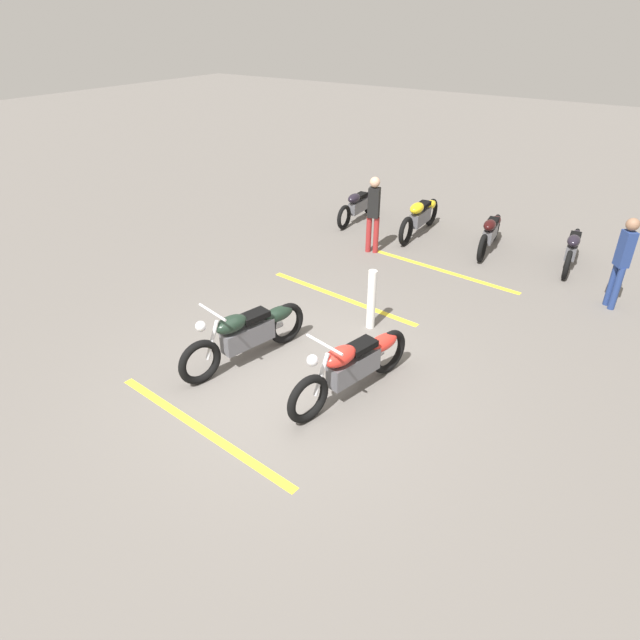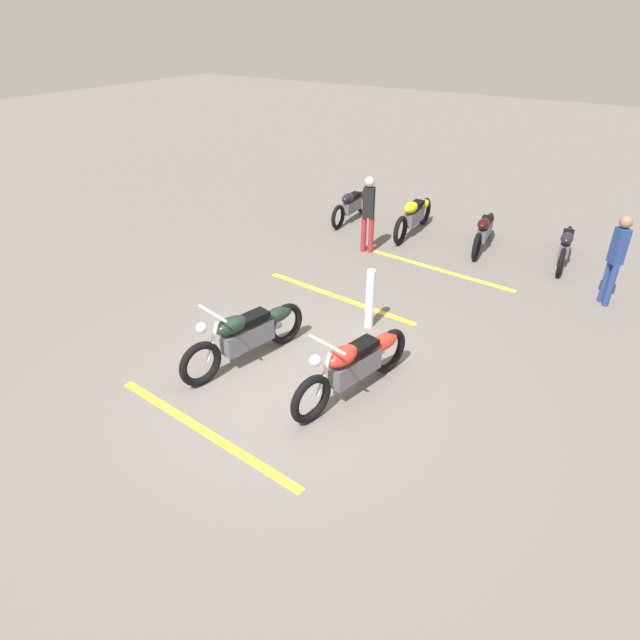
{
  "view_description": "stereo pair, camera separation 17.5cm",
  "coord_description": "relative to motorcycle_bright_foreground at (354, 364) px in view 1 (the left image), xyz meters",
  "views": [
    {
      "loc": [
        -4.89,
        -3.87,
        4.59
      ],
      "look_at": [
        0.76,
        0.0,
        0.65
      ],
      "focal_mm": 30.49,
      "sensor_mm": 36.0,
      "label": 1
    },
    {
      "loc": [
        -4.98,
        -3.72,
        4.59
      ],
      "look_at": [
        0.76,
        0.0,
        0.65
      ],
      "focal_mm": 30.49,
      "sensor_mm": 36.0,
      "label": 2
    }
  ],
  "objects": [
    {
      "name": "ground_plane",
      "position": [
        -0.31,
        0.86,
        -0.46
      ],
      "size": [
        60.0,
        60.0,
        0.0
      ],
      "primitive_type": "plane",
      "color": "#66605B"
    },
    {
      "name": "motorcycle_bright_foreground",
      "position": [
        0.0,
        0.0,
        0.0
      ],
      "size": [
        2.2,
        0.72,
        1.04
      ],
      "rotation": [
        0.0,
        0.0,
        2.93
      ],
      "color": "black",
      "rests_on": "ground"
    },
    {
      "name": "motorcycle_dark_foreground",
      "position": [
        -0.18,
        1.71,
        0.0
      ],
      "size": [
        2.2,
        0.72,
        1.04
      ],
      "rotation": [
        0.0,
        0.0,
        2.93
      ],
      "color": "black",
      "rests_on": "ground"
    },
    {
      "name": "motorcycle_row_far_left",
      "position": [
        6.14,
        -1.43,
        -0.07
      ],
      "size": [
        1.92,
        0.36,
        0.72
      ],
      "rotation": [
        0.0,
        0.0,
        3.25
      ],
      "color": "black",
      "rests_on": "ground"
    },
    {
      "name": "motorcycle_row_left",
      "position": [
        6.04,
        0.23,
        -0.06
      ],
      "size": [
        1.95,
        0.38,
        0.74
      ],
      "rotation": [
        0.0,
        0.0,
        3.27
      ],
      "color": "black",
      "rests_on": "ground"
    },
    {
      "name": "motorcycle_row_center",
      "position": [
        6.05,
        1.88,
        -0.02
      ],
      "size": [
        2.14,
        0.32,
        0.81
      ],
      "rotation": [
        0.0,
        0.0,
        3.19
      ],
      "color": "black",
      "rests_on": "ground"
    },
    {
      "name": "motorcycle_row_right",
      "position": [
        6.04,
        3.54,
        -0.07
      ],
      "size": [
        1.93,
        0.29,
        0.73
      ],
      "rotation": [
        0.0,
        0.0,
        3.19
      ],
      "color": "black",
      "rests_on": "ground"
    },
    {
      "name": "bystander_near_row",
      "position": [
        4.46,
        2.25,
        0.45
      ],
      "size": [
        0.24,
        0.27,
        1.63
      ],
      "rotation": [
        0.0,
        0.0,
        0.29
      ],
      "color": "maroon",
      "rests_on": "ground"
    },
    {
      "name": "bystander_secondary",
      "position": [
        4.67,
        -2.44,
        0.45
      ],
      "size": [
        0.29,
        0.28,
        1.63
      ],
      "rotation": [
        0.0,
        0.0,
        5.37
      ],
      "color": "navy",
      "rests_on": "ground"
    },
    {
      "name": "bollard_post",
      "position": [
        1.66,
        0.69,
        0.05
      ],
      "size": [
        0.14,
        0.14,
        1.02
      ],
      "primitive_type": "cylinder",
      "color": "white",
      "rests_on": "ground"
    },
    {
      "name": "parking_stripe_near",
      "position": [
        -1.73,
        1.19,
        -0.46
      ],
      "size": [
        0.41,
        3.2,
        0.01
      ],
      "primitive_type": "cube",
      "rotation": [
        0.0,
        0.0,
        1.48
      ],
      "color": "yellow",
      "rests_on": "ground"
    },
    {
      "name": "parking_stripe_mid",
      "position": [
        2.28,
        1.64,
        -0.46
      ],
      "size": [
        0.41,
        3.2,
        0.01
      ],
      "primitive_type": "cube",
      "rotation": [
        0.0,
        0.0,
        1.48
      ],
      "color": "yellow",
      "rests_on": "ground"
    },
    {
      "name": "parking_stripe_far",
      "position": [
        4.42,
        0.58,
        -0.46
      ],
      "size": [
        0.41,
        3.2,
        0.01
      ],
      "primitive_type": "cube",
      "rotation": [
        0.0,
        0.0,
        1.48
      ],
      "color": "yellow",
      "rests_on": "ground"
    }
  ]
}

